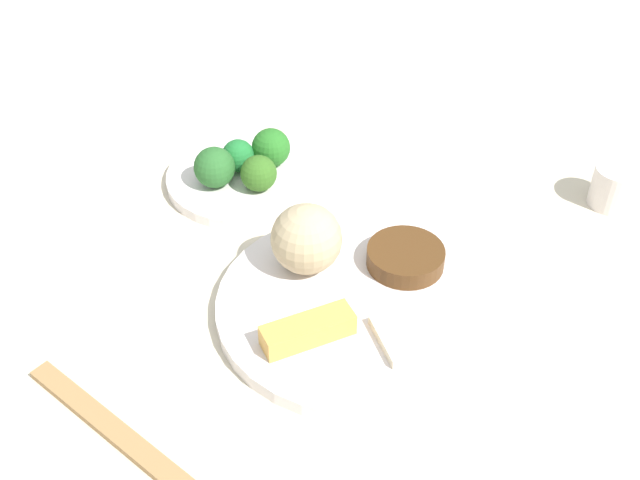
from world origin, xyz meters
The scene contains 13 objects.
tabletop centered at (0.00, 0.00, 0.01)m, with size 2.20×2.20×0.02m, color beige.
main_plate centered at (-0.01, 0.00, 0.03)m, with size 0.29×0.29×0.02m, color white.
rice_scoop centered at (-0.07, -0.04, 0.07)m, with size 0.08×0.08×0.08m, color tan.
spring_roll centered at (0.03, -0.06, 0.05)m, with size 0.09×0.03×0.02m, color gold.
crab_rangoon_wonton centered at (0.05, 0.05, 0.04)m, with size 0.06×0.08×0.01m, color beige.
stir_fry_heap centered at (-0.05, 0.07, 0.05)m, with size 0.09×0.09×0.02m, color #503016.
broccoli_plate centered at (-0.27, -0.08, 0.03)m, with size 0.21×0.21×0.01m, color white.
broccoli_floret_0 centered at (-0.28, -0.09, 0.05)m, with size 0.04×0.04×0.04m, color #1F702F.
broccoli_floret_1 centered at (-0.23, -0.07, 0.06)m, with size 0.05×0.05×0.05m, color #33651F.
broccoli_floret_2 centered at (-0.28, -0.05, 0.06)m, with size 0.05×0.05×0.05m, color #266C22.
broccoli_floret_4 centered at (-0.25, -0.12, 0.06)m, with size 0.05×0.05×0.05m, color #296229.
teacup centered at (-0.13, 0.36, 0.05)m, with size 0.06×0.06×0.05m, color silver.
chopsticks_pair centered at (0.10, -0.25, 0.02)m, with size 0.23×0.02×0.01m, color #A27949.
Camera 1 is at (0.54, -0.16, 0.60)m, focal length 43.12 mm.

